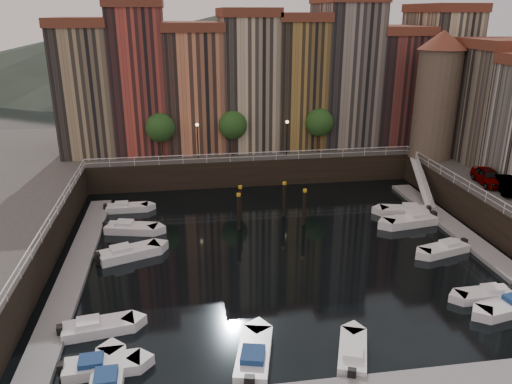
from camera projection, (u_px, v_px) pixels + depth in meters
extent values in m
plane|color=black|center=(281.00, 249.00, 41.39)|extent=(200.00, 200.00, 0.00)
cube|color=black|center=(242.00, 151.00, 65.05)|extent=(80.00, 20.00, 3.00)
cube|color=gray|center=(76.00, 267.00, 38.10)|extent=(2.00, 28.00, 0.35)
cube|color=gray|center=(469.00, 240.00, 42.70)|extent=(2.00, 28.00, 0.35)
cone|color=#2D382D|center=(96.00, 57.00, 137.01)|extent=(80.00, 80.00, 14.00)
cone|color=#2D382D|center=(222.00, 48.00, 141.30)|extent=(100.00, 100.00, 18.00)
cone|color=#2D382D|center=(341.00, 57.00, 147.28)|extent=(70.00, 70.00, 12.00)
cube|color=#9B8462|center=(89.00, 91.00, 57.28)|extent=(6.00, 10.00, 14.00)
cube|color=brown|center=(81.00, 22.00, 54.73)|extent=(6.30, 10.30, 1.00)
cube|color=#AB4035|center=(141.00, 81.00, 57.78)|extent=(5.80, 10.00, 16.00)
cube|color=brown|center=(135.00, 3.00, 54.89)|extent=(6.10, 10.30, 1.00)
cube|color=#DB8359|center=(194.00, 91.00, 59.07)|extent=(6.50, 10.00, 13.50)
cube|color=brown|center=(192.00, 26.00, 56.61)|extent=(6.80, 10.30, 1.00)
cube|color=beige|center=(247.00, 83.00, 59.72)|extent=(6.20, 10.00, 15.00)
cube|color=brown|center=(247.00, 12.00, 57.00)|extent=(6.50, 10.30, 1.00)
cube|color=olive|center=(295.00, 84.00, 60.64)|extent=(5.60, 10.00, 14.50)
cube|color=brown|center=(297.00, 17.00, 58.01)|extent=(5.90, 10.30, 1.00)
cube|color=gray|center=(343.00, 75.00, 61.15)|extent=(6.40, 10.00, 16.50)
cube|color=brown|center=(390.00, 88.00, 62.63)|extent=(6.00, 10.00, 13.00)
cube|color=brown|center=(395.00, 30.00, 60.25)|extent=(6.30, 10.30, 1.00)
cube|color=#C6B691|center=(436.00, 77.00, 63.05)|extent=(5.90, 10.00, 15.50)
cube|color=brown|center=(444.00, 8.00, 60.24)|extent=(6.20, 10.30, 1.00)
cube|color=#776959|center=(504.00, 107.00, 53.24)|extent=(9.00, 8.00, 12.00)
cylinder|color=#6B5B4C|center=(435.00, 104.00, 54.64)|extent=(4.60, 4.60, 12.00)
cone|color=brown|center=(443.00, 40.00, 52.33)|extent=(5.20, 5.20, 2.00)
cylinder|color=black|center=(162.00, 149.00, 55.46)|extent=(0.30, 0.30, 2.40)
sphere|color=#1E4719|center=(160.00, 128.00, 54.64)|extent=(3.20, 3.20, 3.20)
cylinder|color=black|center=(233.00, 146.00, 56.59)|extent=(0.30, 0.30, 2.40)
sphere|color=#1E4719|center=(233.00, 125.00, 55.78)|extent=(3.20, 3.20, 3.20)
cylinder|color=black|center=(318.00, 143.00, 58.01)|extent=(0.30, 0.30, 2.40)
sphere|color=#1E4719|center=(319.00, 122.00, 57.20)|extent=(3.20, 3.20, 3.20)
cylinder|color=black|center=(198.00, 143.00, 54.82)|extent=(0.12, 0.12, 4.00)
sphere|color=#FFD88C|center=(197.00, 125.00, 54.14)|extent=(0.36, 0.36, 0.36)
cylinder|color=black|center=(287.00, 139.00, 56.24)|extent=(0.12, 0.12, 4.00)
sphere|color=#FFD88C|center=(287.00, 122.00, 55.56)|extent=(0.36, 0.36, 0.36)
cube|color=white|center=(253.00, 153.00, 54.92)|extent=(36.00, 0.08, 0.08)
cube|color=white|center=(253.00, 156.00, 55.07)|extent=(36.00, 0.06, 0.06)
cube|color=white|center=(496.00, 197.00, 41.67)|extent=(0.08, 34.00, 0.08)
cube|color=white|center=(495.00, 202.00, 41.82)|extent=(0.06, 34.00, 0.06)
cube|color=white|center=(45.00, 223.00, 36.56)|extent=(0.08, 34.00, 0.08)
cube|color=white|center=(45.00, 229.00, 36.71)|extent=(0.06, 34.00, 0.06)
cube|color=white|center=(422.00, 181.00, 52.52)|extent=(2.78, 8.26, 2.81)
cube|color=white|center=(423.00, 177.00, 52.35)|extent=(1.93, 8.32, 3.65)
cylinder|color=black|center=(239.00, 214.00, 44.60)|extent=(0.32, 0.32, 3.60)
cylinder|color=gold|center=(239.00, 195.00, 43.97)|extent=(0.36, 0.36, 0.25)
cylinder|color=black|center=(240.00, 206.00, 46.53)|extent=(0.32, 0.32, 3.60)
cylinder|color=gold|center=(240.00, 187.00, 45.90)|extent=(0.36, 0.36, 0.25)
cylinder|color=black|center=(304.00, 210.00, 45.64)|extent=(0.32, 0.32, 3.60)
cylinder|color=gold|center=(305.00, 191.00, 45.01)|extent=(0.36, 0.36, 0.25)
cylinder|color=black|center=(284.00, 202.00, 47.57)|extent=(0.32, 0.32, 3.60)
cylinder|color=gold|center=(284.00, 183.00, 46.94)|extent=(0.36, 0.36, 0.25)
cube|color=white|center=(102.00, 367.00, 27.24)|extent=(4.15, 1.81, 0.69)
cube|color=navy|center=(91.00, 362.00, 26.99)|extent=(1.36, 1.18, 0.46)
cube|color=black|center=(61.00, 369.00, 26.75)|extent=(0.35, 0.48, 0.65)
cube|color=white|center=(99.00, 328.00, 30.59)|extent=(4.44, 2.25, 0.72)
cube|color=white|center=(88.00, 323.00, 30.29)|extent=(1.51, 1.35, 0.48)
cube|color=black|center=(60.00, 331.00, 29.89)|extent=(0.41, 0.53, 0.67)
cube|color=white|center=(129.00, 253.00, 39.94)|extent=(5.10, 3.39, 0.81)
cube|color=white|center=(121.00, 250.00, 39.47)|extent=(1.87, 1.75, 0.54)
cube|color=black|center=(97.00, 257.00, 38.70)|extent=(0.54, 0.64, 0.76)
cube|color=white|center=(132.00, 229.00, 44.48)|extent=(4.80, 2.75, 0.77)
cube|color=white|center=(125.00, 224.00, 44.37)|extent=(1.69, 1.53, 0.51)
cube|color=black|center=(106.00, 225.00, 44.58)|extent=(0.47, 0.58, 0.72)
cube|color=white|center=(127.00, 208.00, 49.29)|extent=(4.02, 1.60, 0.68)
cube|color=white|center=(121.00, 205.00, 49.07)|extent=(1.29, 1.11, 0.45)
cube|color=black|center=(105.00, 207.00, 48.90)|extent=(0.32, 0.46, 0.64)
cube|color=white|center=(508.00, 308.00, 32.65)|extent=(4.57, 2.50, 0.74)
cube|color=white|center=(484.00, 295.00, 34.15)|extent=(3.90, 1.59, 0.66)
cube|color=white|center=(492.00, 289.00, 34.10)|extent=(1.26, 1.09, 0.44)
cube|color=black|center=(511.00, 290.00, 34.41)|extent=(0.32, 0.45, 0.62)
cube|color=white|center=(443.00, 250.00, 40.63)|extent=(4.46, 2.66, 0.71)
cube|color=white|center=(449.00, 244.00, 40.71)|extent=(1.58, 1.45, 0.48)
cube|color=black|center=(464.00, 242.00, 41.39)|extent=(0.45, 0.55, 0.67)
cube|color=white|center=(410.00, 221.00, 46.02)|extent=(5.09, 2.61, 0.83)
cube|color=white|center=(417.00, 216.00, 46.04)|extent=(1.73, 1.55, 0.55)
cube|color=black|center=(434.00, 215.00, 46.65)|extent=(0.47, 0.61, 0.77)
cube|color=white|center=(404.00, 211.00, 48.43)|extent=(4.75, 2.71, 0.76)
cube|color=white|center=(411.00, 207.00, 48.23)|extent=(1.67, 1.51, 0.51)
cube|color=black|center=(429.00, 209.00, 48.17)|extent=(0.46, 0.58, 0.71)
cube|color=white|center=(108.00, 377.00, 26.46)|extent=(1.80, 4.35, 0.73)
cube|color=navy|center=(106.00, 378.00, 25.77)|extent=(1.22, 1.41, 0.49)
cube|color=white|center=(254.00, 356.00, 28.05)|extent=(2.88, 4.97, 0.80)
cube|color=navy|center=(253.00, 356.00, 27.29)|extent=(1.60, 1.75, 0.53)
cube|color=black|center=(249.00, 382.00, 25.67)|extent=(0.61, 0.49, 0.74)
cube|color=white|center=(353.00, 353.00, 28.37)|extent=(2.85, 4.29, 0.68)
cube|color=white|center=(353.00, 353.00, 27.73)|extent=(1.47, 1.57, 0.45)
cube|color=black|center=(352.00, 374.00, 26.37)|extent=(0.54, 0.46, 0.64)
imported|color=gray|center=(488.00, 177.00, 47.20)|extent=(2.41, 4.76, 1.55)
imported|color=gray|center=(507.00, 186.00, 45.19)|extent=(2.71, 4.52, 1.41)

